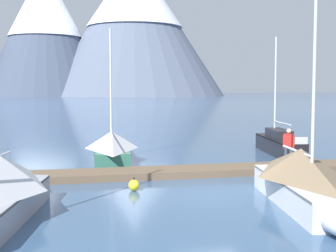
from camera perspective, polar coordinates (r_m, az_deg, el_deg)
ground_plane at (r=17.01m, az=5.37°, el=-8.31°), size 700.00×700.00×0.00m
mountain_central_massif at (r=239.12m, az=-14.62°, el=11.55°), size 61.13×61.13×62.38m
mountain_shoulder_ridge at (r=238.04m, az=-4.06°, el=12.42°), size 88.26×88.26×68.21m
dock at (r=20.70m, az=1.46°, el=-5.56°), size 29.32×3.41×0.30m
sailboat_mid_dock_port at (r=25.06m, az=-6.84°, el=-2.44°), size 2.58×7.63×6.94m
sailboat_mid_dock_starboard at (r=15.80m, az=16.43°, el=-6.35°), size 3.18×7.49×7.96m
sailboat_far_berth at (r=28.37m, az=13.06°, el=-2.01°), size 2.66×7.10×6.80m
person_on_dock at (r=21.81m, az=14.36°, el=-2.21°), size 0.38×0.53×1.69m
mooring_buoy_channel_marker at (r=17.63m, az=-4.13°, el=-7.14°), size 0.42×0.42×0.50m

